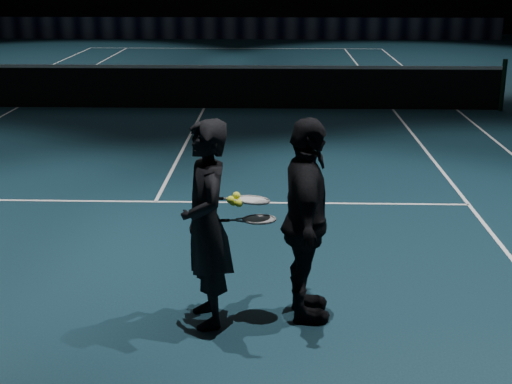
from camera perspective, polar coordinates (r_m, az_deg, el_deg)
floor at (r=15.65m, az=-4.20°, el=6.64°), size 36.00×36.00×0.00m
court_lines at (r=15.65m, az=-4.20°, el=6.65°), size 10.98×23.78×0.01m
net_post_right at (r=16.20m, az=19.14°, el=8.07°), size 0.10×0.10×1.10m
net_mesh at (r=15.57m, az=-4.23°, el=8.26°), size 12.80×0.02×0.86m
net_tape at (r=15.50m, az=-4.27°, el=9.96°), size 12.80×0.03×0.07m
sponsor_backdrop at (r=30.93m, az=-1.28°, el=12.97°), size 22.00×0.15×0.90m
player_a at (r=6.02m, az=-4.00°, el=-2.60°), size 0.60×0.75×1.80m
player_b at (r=6.10m, az=4.02°, el=-2.35°), size 0.47×1.06×1.80m
racket_lower at (r=6.04m, az=0.27°, el=-2.20°), size 0.70×0.30×0.03m
racket_upper at (r=6.02m, az=-0.23°, el=-0.65°), size 0.71×0.35×0.10m
tennis_balls at (r=5.97m, az=-1.59°, el=-0.69°), size 0.12×0.10×0.12m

